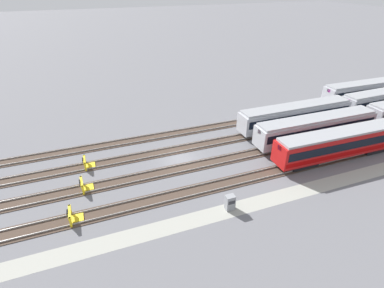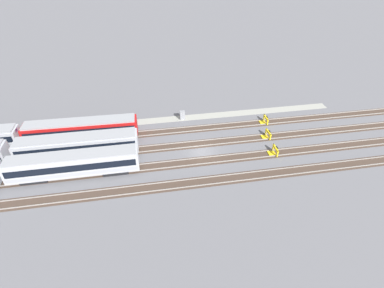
{
  "view_description": "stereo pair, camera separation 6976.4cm",
  "coord_description": "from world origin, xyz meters",
  "px_view_note": "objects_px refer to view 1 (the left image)",
  "views": [
    {
      "loc": [
        -9.86,
        -30.32,
        20.23
      ],
      "look_at": [
        1.61,
        0.0,
        1.8
      ],
      "focal_mm": 28.0,
      "sensor_mm": 36.0,
      "label": 1
    },
    {
      "loc": [
        7.83,
        36.58,
        29.07
      ],
      "look_at": [
        1.61,
        0.0,
        1.8
      ],
      "focal_mm": 28.0,
      "sensor_mm": 36.0,
      "label": 2
    }
  ],
  "objects_px": {
    "subway_car_front_row_rightmost": "(368,90)",
    "bumper_stop_near_inner_track": "(85,185)",
    "subway_car_front_row_leftmost": "(295,115)",
    "bumper_stop_middle_track": "(87,163)",
    "subway_car_back_row_centre": "(341,143)",
    "bumper_stop_nearest_track": "(73,216)",
    "subway_car_front_row_right_inner": "(316,128)",
    "electrical_cabinet": "(230,202)"
  },
  "relations": [
    {
      "from": "subway_car_front_row_leftmost",
      "to": "electrical_cabinet",
      "type": "height_order",
      "value": "subway_car_front_row_leftmost"
    },
    {
      "from": "subway_car_back_row_centre",
      "to": "bumper_stop_nearest_track",
      "type": "distance_m",
      "value": 31.68
    },
    {
      "from": "subway_car_front_row_rightmost",
      "to": "subway_car_back_row_centre",
      "type": "distance_m",
      "value": 23.37
    },
    {
      "from": "subway_car_front_row_right_inner",
      "to": "bumper_stop_nearest_track",
      "type": "bearing_deg",
      "value": -171.96
    },
    {
      "from": "bumper_stop_nearest_track",
      "to": "subway_car_front_row_rightmost",
      "type": "bearing_deg",
      "value": 14.74
    },
    {
      "from": "subway_car_front_row_right_inner",
      "to": "subway_car_front_row_rightmost",
      "type": "height_order",
      "value": "same"
    },
    {
      "from": "subway_car_back_row_centre",
      "to": "bumper_stop_middle_track",
      "type": "height_order",
      "value": "subway_car_back_row_centre"
    },
    {
      "from": "bumper_stop_middle_track",
      "to": "subway_car_front_row_rightmost",
      "type": "bearing_deg",
      "value": 5.19
    },
    {
      "from": "bumper_stop_nearest_track",
      "to": "bumper_stop_near_inner_track",
      "type": "height_order",
      "value": "same"
    },
    {
      "from": "subway_car_front_row_leftmost",
      "to": "electrical_cabinet",
      "type": "bearing_deg",
      "value": -143.52
    },
    {
      "from": "subway_car_front_row_leftmost",
      "to": "bumper_stop_middle_track",
      "type": "xyz_separation_m",
      "value": [
        -29.8,
        0.0,
        -1.53
      ]
    },
    {
      "from": "subway_car_front_row_rightmost",
      "to": "bumper_stop_near_inner_track",
      "type": "height_order",
      "value": "subway_car_front_row_rightmost"
    },
    {
      "from": "subway_car_back_row_centre",
      "to": "bumper_stop_near_inner_track",
      "type": "bearing_deg",
      "value": 171.7
    },
    {
      "from": "subway_car_front_row_leftmost",
      "to": "bumper_stop_near_inner_track",
      "type": "height_order",
      "value": "subway_car_front_row_leftmost"
    },
    {
      "from": "subway_car_front_row_rightmost",
      "to": "subway_car_back_row_centre",
      "type": "xyz_separation_m",
      "value": [
        -19.19,
        -13.33,
        0.0
      ]
    },
    {
      "from": "bumper_stop_near_inner_track",
      "to": "electrical_cabinet",
      "type": "xyz_separation_m",
      "value": [
        13.16,
        -8.27,
        0.29
      ]
    },
    {
      "from": "subway_car_front_row_leftmost",
      "to": "electrical_cabinet",
      "type": "distance_m",
      "value": 21.42
    },
    {
      "from": "bumper_stop_nearest_track",
      "to": "electrical_cabinet",
      "type": "bearing_deg",
      "value": -14.7
    },
    {
      "from": "subway_car_back_row_centre",
      "to": "subway_car_front_row_leftmost",
      "type": "bearing_deg",
      "value": 90.0
    },
    {
      "from": "bumper_stop_near_inner_track",
      "to": "subway_car_back_row_centre",
      "type": "bearing_deg",
      "value": -8.3
    },
    {
      "from": "subway_car_front_row_rightmost",
      "to": "electrical_cabinet",
      "type": "relative_size",
      "value": 11.28
    },
    {
      "from": "subway_car_front_row_leftmost",
      "to": "bumper_stop_middle_track",
      "type": "distance_m",
      "value": 29.84
    },
    {
      "from": "subway_car_back_row_centre",
      "to": "electrical_cabinet",
      "type": "distance_m",
      "value": 17.66
    },
    {
      "from": "subway_car_back_row_centre",
      "to": "electrical_cabinet",
      "type": "height_order",
      "value": "subway_car_back_row_centre"
    },
    {
      "from": "subway_car_front_row_rightmost",
      "to": "bumper_stop_near_inner_track",
      "type": "relative_size",
      "value": 9.0
    },
    {
      "from": "subway_car_front_row_leftmost",
      "to": "subway_car_front_row_rightmost",
      "type": "relative_size",
      "value": 1.0
    },
    {
      "from": "electrical_cabinet",
      "to": "bumper_stop_middle_track",
      "type": "bearing_deg",
      "value": 134.75
    },
    {
      "from": "subway_car_front_row_leftmost",
      "to": "subway_car_back_row_centre",
      "type": "height_order",
      "value": "same"
    },
    {
      "from": "bumper_stop_nearest_track",
      "to": "subway_car_front_row_right_inner",
      "type": "bearing_deg",
      "value": 8.04
    },
    {
      "from": "bumper_stop_middle_track",
      "to": "electrical_cabinet",
      "type": "bearing_deg",
      "value": -45.25
    },
    {
      "from": "subway_car_back_row_centre",
      "to": "subway_car_front_row_rightmost",
      "type": "bearing_deg",
      "value": 34.77
    },
    {
      "from": "subway_car_front_row_rightmost",
      "to": "electrical_cabinet",
      "type": "distance_m",
      "value": 40.25
    },
    {
      "from": "subway_car_front_row_rightmost",
      "to": "bumper_stop_middle_track",
      "type": "distance_m",
      "value": 49.22
    },
    {
      "from": "subway_car_front_row_leftmost",
      "to": "bumper_stop_nearest_track",
      "type": "height_order",
      "value": "subway_car_front_row_leftmost"
    },
    {
      "from": "bumper_stop_nearest_track",
      "to": "bumper_stop_middle_track",
      "type": "xyz_separation_m",
      "value": [
        1.84,
        8.93,
        0.0
      ]
    },
    {
      "from": "electrical_cabinet",
      "to": "subway_car_front_row_right_inner",
      "type": "bearing_deg",
      "value": 25.66
    },
    {
      "from": "subway_car_front_row_leftmost",
      "to": "electrical_cabinet",
      "type": "xyz_separation_m",
      "value": [
        -17.19,
        -12.71,
        -1.24
      ]
    },
    {
      "from": "subway_car_front_row_right_inner",
      "to": "bumper_stop_near_inner_track",
      "type": "distance_m",
      "value": 30.39
    },
    {
      "from": "bumper_stop_near_inner_track",
      "to": "electrical_cabinet",
      "type": "distance_m",
      "value": 15.54
    },
    {
      "from": "bumper_stop_middle_track",
      "to": "electrical_cabinet",
      "type": "relative_size",
      "value": 1.25
    },
    {
      "from": "bumper_stop_middle_track",
      "to": "subway_car_front_row_leftmost",
      "type": "bearing_deg",
      "value": -0.01
    },
    {
      "from": "subway_car_front_row_right_inner",
      "to": "bumper_stop_near_inner_track",
      "type": "xyz_separation_m",
      "value": [
        -30.35,
        0.01,
        -1.53
      ]
    }
  ]
}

